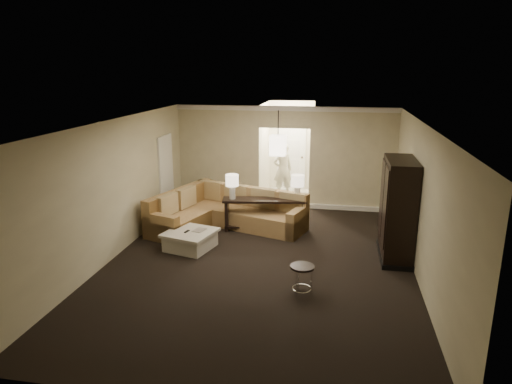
% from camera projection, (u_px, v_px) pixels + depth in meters
% --- Properties ---
extents(ground, '(8.00, 8.00, 0.00)m').
position_uv_depth(ground, '(259.00, 264.00, 9.11)').
color(ground, black).
rests_on(ground, ground).
extents(wall_back, '(6.00, 0.04, 2.80)m').
position_uv_depth(wall_back, '(284.00, 157.00, 12.53)').
color(wall_back, beige).
rests_on(wall_back, ground).
extents(wall_front, '(6.00, 0.04, 2.80)m').
position_uv_depth(wall_front, '(196.00, 296.00, 4.94)').
color(wall_front, beige).
rests_on(wall_front, ground).
extents(wall_left, '(0.04, 8.00, 2.80)m').
position_uv_depth(wall_left, '(114.00, 189.00, 9.25)').
color(wall_left, beige).
rests_on(wall_left, ground).
extents(wall_right, '(0.04, 8.00, 2.80)m').
position_uv_depth(wall_right, '(423.00, 205.00, 8.22)').
color(wall_right, beige).
rests_on(wall_right, ground).
extents(ceiling, '(6.00, 8.00, 0.02)m').
position_uv_depth(ceiling, '(259.00, 123.00, 8.37)').
color(ceiling, silver).
rests_on(ceiling, wall_back).
extents(crown_molding, '(6.00, 0.10, 0.12)m').
position_uv_depth(crown_molding, '(285.00, 109.00, 12.13)').
color(crown_molding, white).
rests_on(crown_molding, wall_back).
extents(baseboard, '(6.00, 0.10, 0.12)m').
position_uv_depth(baseboard, '(283.00, 204.00, 12.84)').
color(baseboard, white).
rests_on(baseboard, ground).
extents(side_door, '(0.05, 0.90, 2.10)m').
position_uv_depth(side_door, '(166.00, 175.00, 12.00)').
color(side_door, white).
rests_on(side_door, ground).
extents(foyer, '(1.44, 2.02, 2.80)m').
position_uv_depth(foyer, '(289.00, 152.00, 13.83)').
color(foyer, beige).
rests_on(foyer, ground).
extents(sectional_sofa, '(3.70, 2.65, 0.93)m').
position_uv_depth(sectional_sofa, '(223.00, 213.00, 11.12)').
color(sectional_sofa, brown).
rests_on(sectional_sofa, ground).
extents(coffee_table, '(1.19, 1.19, 0.41)m').
position_uv_depth(coffee_table, '(190.00, 240.00, 9.85)').
color(coffee_table, silver).
rests_on(coffee_table, ground).
extents(console_table, '(2.04, 0.76, 0.77)m').
position_uv_depth(console_table, '(265.00, 211.00, 10.92)').
color(console_table, black).
rests_on(console_table, ground).
extents(armoire, '(0.61, 1.43, 2.05)m').
position_uv_depth(armoire, '(397.00, 211.00, 9.20)').
color(armoire, black).
rests_on(armoire, ground).
extents(drink_table, '(0.42, 0.42, 0.52)m').
position_uv_depth(drink_table, '(302.00, 274.00, 7.83)').
color(drink_table, black).
rests_on(drink_table, ground).
extents(table_lamp_left, '(0.31, 0.31, 0.59)m').
position_uv_depth(table_lamp_left, '(232.00, 183.00, 10.75)').
color(table_lamp_left, silver).
rests_on(table_lamp_left, console_table).
extents(table_lamp_right, '(0.31, 0.31, 0.59)m').
position_uv_depth(table_lamp_right, '(298.00, 183.00, 10.72)').
color(table_lamp_right, silver).
rests_on(table_lamp_right, console_table).
extents(pendant_light, '(0.38, 0.38, 1.09)m').
position_uv_depth(pendant_light, '(278.00, 145.00, 11.15)').
color(pendant_light, black).
rests_on(pendant_light, ceiling).
extents(person, '(0.77, 0.67, 1.80)m').
position_uv_depth(person, '(283.00, 167.00, 13.65)').
color(person, beige).
rests_on(person, ground).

